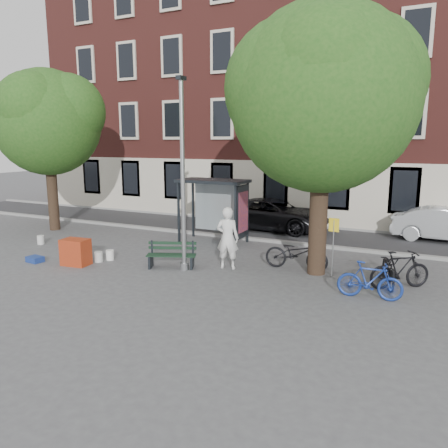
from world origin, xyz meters
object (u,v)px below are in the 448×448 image
lamppost (183,185)px  bike_a (296,253)px  red_stand (76,252)px  car_dark (273,214)px  bench (172,256)px  bike_b (370,280)px  bike_c (389,269)px  car_silver (447,224)px  painter (228,238)px  bike_d (400,270)px  notice_sign (334,235)px  bus_shelter (223,197)px

lamppost → bike_a: lamppost is taller
red_stand → bike_a: bearing=21.7°
car_dark → red_stand: car_dark is taller
bench → bike_b: size_ratio=1.00×
bike_c → red_stand: bearing=178.9°
bike_b → car_silver: size_ratio=0.39×
bike_b → car_silver: bearing=-15.5°
painter → bike_b: 4.77m
lamppost → bike_d: (6.50, 1.10, -2.23)m
bench → notice_sign: notice_sign is taller
red_stand → bus_shelter: bearing=60.1°
painter → bike_b: bearing=158.4°
car_dark → car_silver: 7.49m
bike_a → bike_c: bearing=-98.5°
bike_a → car_silver: size_ratio=0.48×
bike_b → car_dark: size_ratio=0.32×
bench → red_stand: 3.31m
bike_d → car_silver: car_silver is taller
bus_shelter → bike_b: 7.86m
painter → car_dark: bearing=-93.2°
bench → bike_c: 6.82m
painter → bike_a: size_ratio=0.99×
bike_b → car_silver: (1.95, 8.55, 0.21)m
bench → red_stand: bearing=178.3°
bike_c → car_dark: size_ratio=0.35×
painter → bike_c: bearing=175.6°
car_dark → bike_d: bearing=-135.1°
painter → bike_a: 2.31m
bench → bus_shelter: bearing=68.8°
red_stand → notice_sign: notice_sign is taller
bike_b → car_dark: (-5.49, 7.70, 0.23)m
bike_c → bike_b: bearing=-118.1°
red_stand → car_dark: bearing=65.3°
bike_d → car_dark: 8.91m
red_stand → notice_sign: bearing=17.4°
car_silver → red_stand: car_silver is taller
bike_b → notice_sign: notice_sign is taller
painter → bike_c: (4.99, 0.51, -0.54)m
car_silver → bike_d: bearing=171.0°
painter → bike_d: bearing=173.2°
car_silver → notice_sign: 7.73m
red_stand → bike_b: bearing=5.9°
lamppost → notice_sign: size_ratio=3.31×
bike_a → bike_b: bearing=-126.7°
bus_shelter → bench: bearing=-88.8°
bike_b → red_stand: bike_b is taller
bus_shelter → painter: bus_shelter is taller
car_dark → bike_b: bearing=-143.2°
lamppost → bike_d: bearing=9.6°
red_stand → notice_sign: (8.13, 2.55, 0.87)m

